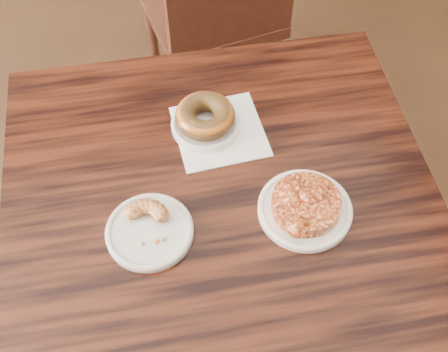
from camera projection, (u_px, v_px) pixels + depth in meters
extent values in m
plane|color=black|center=(176.00, 300.00, 1.73)|extent=(5.00, 5.00, 0.00)
cube|color=black|center=(223.00, 283.00, 1.36)|extent=(0.87, 0.87, 0.75)
cube|color=white|center=(220.00, 131.00, 1.15)|extent=(0.18, 0.18, 0.00)
cylinder|color=white|center=(206.00, 125.00, 1.15)|extent=(0.14, 0.14, 0.01)
cylinder|color=silver|center=(150.00, 232.00, 1.01)|extent=(0.16, 0.16, 0.01)
cylinder|color=white|center=(305.00, 210.00, 1.03)|extent=(0.17, 0.17, 0.01)
torus|color=#954315|center=(205.00, 116.00, 1.12)|extent=(0.12, 0.12, 0.04)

